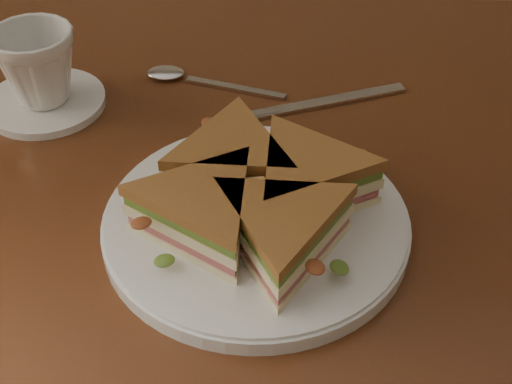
% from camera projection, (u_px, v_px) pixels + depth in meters
% --- Properties ---
extents(table, '(1.20, 0.80, 0.75)m').
position_uv_depth(table, '(263.00, 226.00, 0.85)').
color(table, '#3D1C0D').
rests_on(table, ground).
extents(plate, '(0.30, 0.30, 0.02)m').
position_uv_depth(plate, '(256.00, 224.00, 0.70)').
color(plate, white).
rests_on(plate, table).
extents(sandwich_wedges, '(0.30, 0.30, 0.06)m').
position_uv_depth(sandwich_wedges, '(256.00, 196.00, 0.67)').
color(sandwich_wedges, '#FFF2BC').
rests_on(sandwich_wedges, plate).
extents(crisps_mound, '(0.09, 0.09, 0.05)m').
position_uv_depth(crisps_mound, '(256.00, 199.00, 0.67)').
color(crisps_mound, orange).
rests_on(crisps_mound, plate).
extents(spoon, '(0.18, 0.07, 0.01)m').
position_uv_depth(spoon, '(182.00, 77.00, 0.90)').
color(spoon, silver).
rests_on(spoon, table).
extents(knife, '(0.21, 0.09, 0.00)m').
position_uv_depth(knife, '(317.00, 104.00, 0.86)').
color(knife, silver).
rests_on(knife, table).
extents(saucer, '(0.14, 0.14, 0.01)m').
position_uv_depth(saucer, '(46.00, 102.00, 0.86)').
color(saucer, white).
rests_on(saucer, table).
extents(coffee_cup, '(0.13, 0.13, 0.09)m').
position_uv_depth(coffee_cup, '(37.00, 66.00, 0.83)').
color(coffee_cup, white).
rests_on(coffee_cup, saucer).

